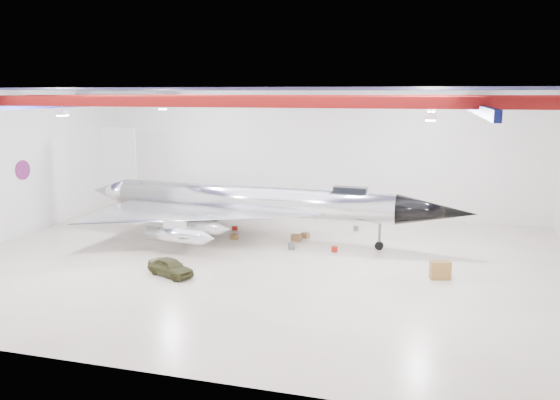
% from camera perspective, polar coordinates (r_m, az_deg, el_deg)
% --- Properties ---
extents(floor, '(40.00, 40.00, 0.00)m').
position_cam_1_polar(floor, '(35.82, -1.63, -6.42)').
color(floor, '#BFB098').
rests_on(floor, ground).
extents(wall_back, '(40.00, 0.00, 40.00)m').
position_cam_1_polar(wall_back, '(48.97, 3.50, 4.91)').
color(wall_back, silver).
rests_on(wall_back, floor).
extents(wall_left, '(0.00, 30.00, 30.00)m').
position_cam_1_polar(wall_left, '(44.68, -27.05, 3.11)').
color(wall_left, silver).
rests_on(wall_left, floor).
extents(ceiling, '(40.00, 40.00, 0.00)m').
position_cam_1_polar(ceiling, '(34.14, -1.73, 11.46)').
color(ceiling, '#0A0F38').
rests_on(ceiling, wall_back).
extents(ceiling_structure, '(39.50, 29.50, 1.08)m').
position_cam_1_polar(ceiling_structure, '(34.15, -1.73, 10.33)').
color(ceiling_structure, maroon).
rests_on(ceiling_structure, ceiling).
extents(wall_roundel, '(0.10, 1.50, 1.50)m').
position_cam_1_polar(wall_roundel, '(46.19, -25.28, 2.86)').
color(wall_roundel, '#B21414').
rests_on(wall_roundel, wall_left).
extents(jet_aircraft, '(29.81, 17.72, 8.13)m').
position_cam_1_polar(jet_aircraft, '(40.63, -3.12, -0.43)').
color(jet_aircraft, silver).
rests_on(jet_aircraft, floor).
extents(jeep, '(3.42, 2.44, 1.08)m').
position_cam_1_polar(jeep, '(33.58, -11.38, -6.88)').
color(jeep, '#393A1D').
rests_on(jeep, floor).
extents(desk, '(1.29, 0.88, 1.08)m').
position_cam_1_polar(desk, '(33.73, 16.40, -7.06)').
color(desk, brown).
rests_on(desk, floor).
extents(crate_ply, '(0.61, 0.53, 0.37)m').
position_cam_1_polar(crate_ply, '(41.15, -4.80, -3.85)').
color(crate_ply, olive).
rests_on(crate_ply, floor).
extents(toolbox_red, '(0.47, 0.40, 0.30)m').
position_cam_1_polar(toolbox_red, '(43.89, -4.75, -2.94)').
color(toolbox_red, '#A01A10').
rests_on(toolbox_red, floor).
extents(engine_drum, '(0.56, 0.56, 0.44)m').
position_cam_1_polar(engine_drum, '(38.45, 1.21, -4.83)').
color(engine_drum, '#59595B').
rests_on(engine_drum, floor).
extents(parts_bin, '(0.75, 0.63, 0.48)m').
position_cam_1_polar(parts_bin, '(40.55, 1.72, -3.96)').
color(parts_bin, olive).
rests_on(parts_bin, floor).
extents(crate_small, '(0.43, 0.36, 0.27)m').
position_cam_1_polar(crate_small, '(43.13, -7.40, -3.27)').
color(crate_small, '#59595B').
rests_on(crate_small, floor).
extents(tool_chest, '(0.56, 0.56, 0.39)m').
position_cam_1_polar(tool_chest, '(38.00, 5.71, -5.13)').
color(tool_chest, '#A01A10').
rests_on(tool_chest, floor).
extents(oil_barrel, '(0.68, 0.62, 0.39)m').
position_cam_1_polar(oil_barrel, '(41.45, 2.67, -3.70)').
color(oil_barrel, olive).
rests_on(oil_barrel, floor).
extents(spares_box, '(0.54, 0.54, 0.38)m').
position_cam_1_polar(spares_box, '(43.92, 7.94, -2.95)').
color(spares_box, '#59595B').
rests_on(spares_box, floor).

